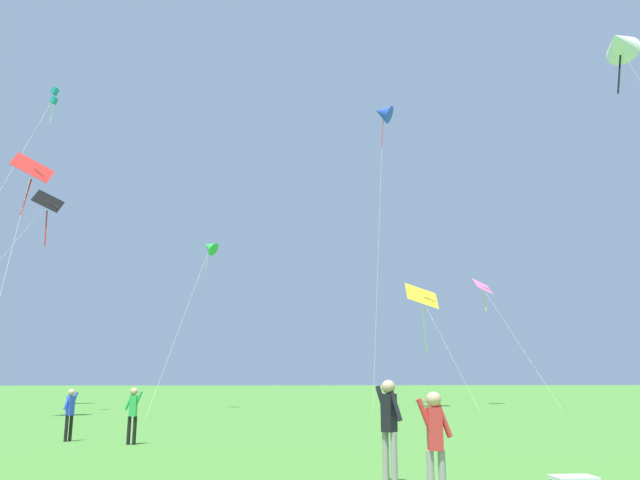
{
  "coord_description": "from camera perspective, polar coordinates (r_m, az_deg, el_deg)",
  "views": [
    {
      "loc": [
        -0.59,
        -2.2,
        1.8
      ],
      "look_at": [
        3.08,
        36.0,
        10.34
      ],
      "focal_mm": 35.27,
      "sensor_mm": 36.0,
      "label": 1
    }
  ],
  "objects": [
    {
      "name": "kite_red_high",
      "position": [
        34.78,
        -24.8,
        5.18
      ],
      "size": [
        2.97,
        10.03,
        13.12
      ],
      "color": "red",
      "rests_on": "ground_plane"
    },
    {
      "name": "kite_pink_low",
      "position": [
        48.68,
        14.68,
        -4.51
      ],
      "size": [
        2.29,
        8.98,
        9.27
      ],
      "color": "pink",
      "rests_on": "ground_plane"
    },
    {
      "name": "kite_teal_box",
      "position": [
        40.98,
        -23.14,
        11.57
      ],
      "size": [
        2.07,
        10.95,
        18.76
      ],
      "color": "teal",
      "rests_on": "ground_plane"
    },
    {
      "name": "kite_black_large",
      "position": [
        51.0,
        -23.65,
        2.35
      ],
      "size": [
        4.65,
        12.82,
        15.86
      ],
      "color": "black",
      "rests_on": "ground_plane"
    },
    {
      "name": "kite_blue_delta",
      "position": [
        51.55,
        5.72,
        11.39
      ],
      "size": [
        4.2,
        11.64,
        23.59
      ],
      "color": "blue",
      "rests_on": "ground_plane"
    },
    {
      "name": "kite_yellow_diamond",
      "position": [
        43.96,
        9.32,
        -6.09
      ],
      "size": [
        2.86,
        6.64,
        8.38
      ],
      "color": "yellow",
      "rests_on": "ground_plane"
    },
    {
      "name": "kite_white_distant",
      "position": [
        38.92,
        25.5,
        15.81
      ],
      "size": [
        4.06,
        7.96,
        20.54
      ],
      "color": "white",
      "rests_on": "ground_plane"
    },
    {
      "name": "kite_green_small",
      "position": [
        41.86,
        -10.01,
        -0.65
      ],
      "size": [
        2.48,
        10.85,
        10.89
      ],
      "color": "green",
      "rests_on": "ground_plane"
    },
    {
      "name": "person_with_spool",
      "position": [
        19.35,
        -16.61,
        -14.58
      ],
      "size": [
        0.51,
        0.21,
        1.57
      ],
      "color": "black",
      "rests_on": "ground_plane"
    },
    {
      "name": "person_near_tree",
      "position": [
        9.64,
        10.4,
        -17.23
      ],
      "size": [
        0.52,
        0.22,
        1.63
      ],
      "color": "gray",
      "rests_on": "ground_plane"
    },
    {
      "name": "person_child_small",
      "position": [
        11.76,
        6.29,
        -15.99
      ],
      "size": [
        0.45,
        0.49,
        1.79
      ],
      "color": "gray",
      "rests_on": "ground_plane"
    },
    {
      "name": "person_far_back",
      "position": [
        20.93,
        -21.73,
        -14.11
      ],
      "size": [
        0.35,
        0.44,
        1.52
      ],
      "color": "black",
      "rests_on": "ground_plane"
    }
  ]
}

